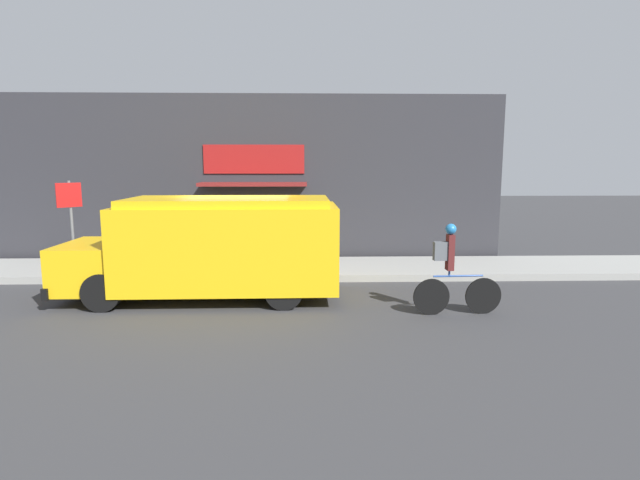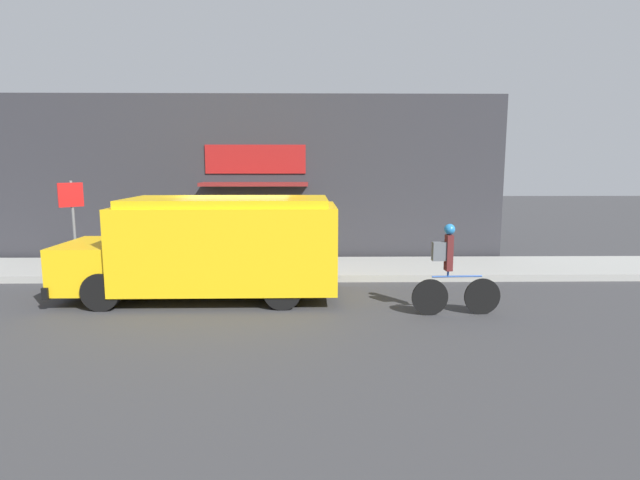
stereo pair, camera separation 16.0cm
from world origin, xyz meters
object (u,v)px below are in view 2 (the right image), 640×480
object	(u,v)px
stop_sign_post	(72,212)
cyclist	(451,273)
trash_bin	(251,245)
school_bus	(213,246)

from	to	relation	value
stop_sign_post	cyclist	bearing A→B (deg)	-19.86
trash_bin	cyclist	bearing A→B (deg)	-46.10
school_bus	stop_sign_post	size ratio (longest dim) A/B	2.51
school_bus	stop_sign_post	world-z (taller)	stop_sign_post
stop_sign_post	trash_bin	world-z (taller)	stop_sign_post
school_bus	stop_sign_post	bearing A→B (deg)	154.68
cyclist	trash_bin	distance (m)	6.36
school_bus	stop_sign_post	xyz separation A→B (m)	(-3.84, 1.78, 0.60)
school_bus	cyclist	distance (m)	5.02
cyclist	trash_bin	size ratio (longest dim) A/B	1.91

